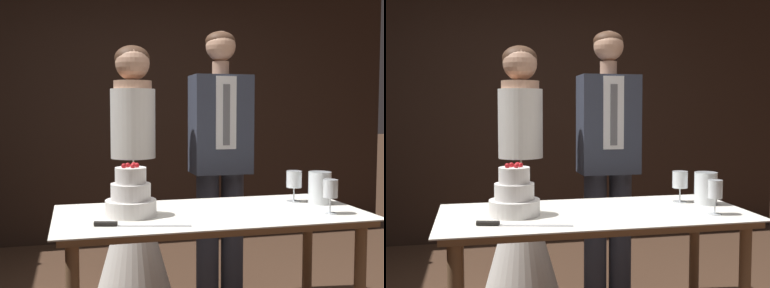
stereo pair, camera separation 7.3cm
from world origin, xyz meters
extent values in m
cube|color=black|center=(0.00, 2.37, 1.43)|extent=(5.36, 0.12, 2.86)
cylinder|color=brown|center=(-0.58, 0.17, 0.36)|extent=(0.06, 0.06, 0.73)
cylinder|color=brown|center=(0.74, 0.17, 0.36)|extent=(0.06, 0.06, 0.73)
cube|color=brown|center=(0.08, -0.09, 0.74)|extent=(1.44, 0.65, 0.03)
cube|color=white|center=(0.08, -0.09, 0.76)|extent=(1.50, 0.71, 0.01)
cylinder|color=white|center=(-0.31, -0.08, 0.80)|extent=(0.24, 0.24, 0.08)
cylinder|color=white|center=(-0.31, -0.08, 0.88)|extent=(0.19, 0.19, 0.08)
cylinder|color=white|center=(-0.31, -0.08, 0.96)|extent=(0.15, 0.15, 0.08)
sphere|color=red|center=(-0.28, -0.09, 1.01)|extent=(0.02, 0.02, 0.02)
sphere|color=red|center=(-0.29, -0.06, 1.01)|extent=(0.02, 0.02, 0.02)
sphere|color=red|center=(-0.32, -0.07, 1.01)|extent=(0.02, 0.02, 0.02)
sphere|color=red|center=(-0.34, -0.10, 1.01)|extent=(0.02, 0.02, 0.02)
sphere|color=red|center=(-0.30, -0.11, 1.01)|extent=(0.02, 0.02, 0.02)
cube|color=silver|center=(-0.24, -0.32, 0.77)|extent=(0.32, 0.10, 0.00)
cylinder|color=black|center=(-0.44, -0.27, 0.78)|extent=(0.10, 0.05, 0.02)
cylinder|color=silver|center=(0.63, -0.27, 0.77)|extent=(0.07, 0.07, 0.00)
cylinder|color=silver|center=(0.63, -0.27, 0.81)|extent=(0.01, 0.01, 0.08)
cylinder|color=silver|center=(0.63, -0.27, 0.89)|extent=(0.07, 0.07, 0.09)
cylinder|color=maroon|center=(0.63, -0.27, 0.86)|extent=(0.06, 0.06, 0.04)
cylinder|color=silver|center=(0.59, 0.05, 0.77)|extent=(0.08, 0.08, 0.00)
cylinder|color=silver|center=(0.59, 0.05, 0.81)|extent=(0.01, 0.01, 0.07)
cylinder|color=silver|center=(0.59, 0.05, 0.89)|extent=(0.08, 0.08, 0.09)
cylinder|color=maroon|center=(0.59, 0.05, 0.86)|extent=(0.07, 0.07, 0.03)
cylinder|color=silver|center=(0.70, -0.03, 0.85)|extent=(0.12, 0.12, 0.17)
cylinder|color=beige|center=(0.70, -0.03, 0.81)|extent=(0.05, 0.05, 0.08)
sphere|color=#F9CC4C|center=(0.70, -0.03, 0.86)|extent=(0.02, 0.02, 0.02)
cone|color=white|center=(-0.21, 0.68, 0.48)|extent=(0.54, 0.54, 0.96)
cylinder|color=white|center=(-0.21, 0.68, 1.18)|extent=(0.28, 0.28, 0.43)
cylinder|color=tan|center=(-0.21, 0.68, 1.42)|extent=(0.24, 0.24, 0.05)
sphere|color=tan|center=(-0.21, 0.68, 1.56)|extent=(0.22, 0.22, 0.22)
ellipsoid|color=#472D1E|center=(-0.21, 0.70, 1.59)|extent=(0.22, 0.22, 0.16)
cylinder|color=#333847|center=(0.28, 0.68, 0.43)|extent=(0.15, 0.15, 0.85)
cylinder|color=#333847|center=(0.45, 0.68, 0.43)|extent=(0.15, 0.15, 0.85)
cube|color=#333847|center=(0.37, 0.68, 1.17)|extent=(0.38, 0.24, 0.64)
cube|color=white|center=(0.37, 0.56, 1.25)|extent=(0.13, 0.01, 0.46)
cube|color=slate|center=(0.37, 0.55, 1.24)|extent=(0.04, 0.01, 0.38)
cylinder|color=tan|center=(0.37, 0.68, 1.54)|extent=(0.11, 0.11, 0.09)
sphere|color=tan|center=(0.37, 0.68, 1.68)|extent=(0.20, 0.20, 0.20)
ellipsoid|color=#472D1E|center=(0.37, 0.69, 1.71)|extent=(0.20, 0.20, 0.13)
camera|label=1|loc=(-0.57, -2.33, 1.27)|focal=45.00mm
camera|label=2|loc=(-0.49, -2.35, 1.27)|focal=45.00mm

